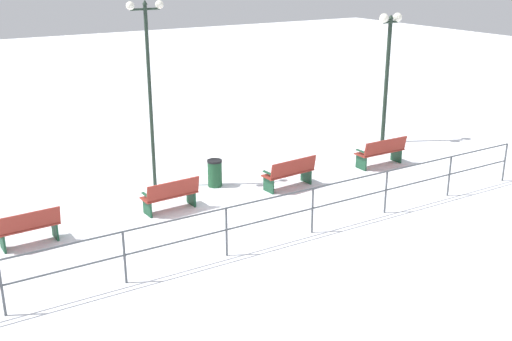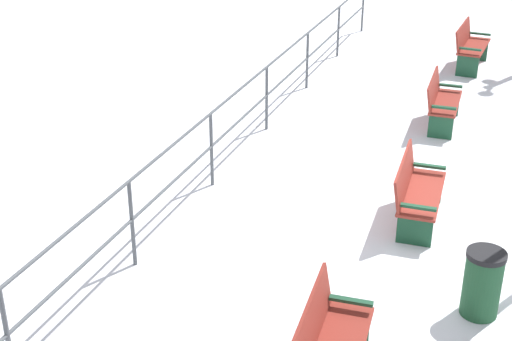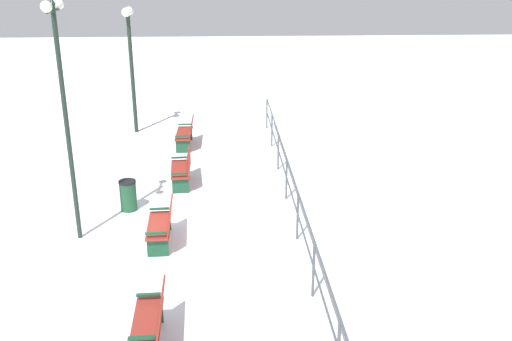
{
  "view_description": "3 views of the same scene",
  "coord_description": "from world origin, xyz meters",
  "px_view_note": "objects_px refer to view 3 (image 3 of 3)",
  "views": [
    {
      "loc": [
        -13.79,
        5.86,
        6.21
      ],
      "look_at": [
        -1.36,
        -1.76,
        1.19
      ],
      "focal_mm": 43.37,
      "sensor_mm": 36.0,
      "label": 1
    },
    {
      "loc": [
        1.15,
        -9.0,
        4.98
      ],
      "look_at": [
        -2.05,
        -0.68,
        0.7
      ],
      "focal_mm": 52.36,
      "sensor_mm": 36.0,
      "label": 2
    },
    {
      "loc": [
        -1.46,
        11.14,
        5.72
      ],
      "look_at": [
        -2.16,
        -1.56,
        1.09
      ],
      "focal_mm": 38.98,
      "sensor_mm": 36.0,
      "label": 3
    }
  ],
  "objects_px": {
    "bench_second": "(183,168)",
    "bench_fourth": "(152,320)",
    "lamppost_middle": "(62,88)",
    "bench_nearest": "(186,133)",
    "trash_bin": "(128,195)",
    "bench_third": "(163,224)",
    "lamppost_near": "(130,47)"
  },
  "relations": [
    {
      "from": "bench_third",
      "to": "lamppost_middle",
      "type": "height_order",
      "value": "lamppost_middle"
    },
    {
      "from": "bench_second",
      "to": "bench_third",
      "type": "xyz_separation_m",
      "value": [
        0.2,
        3.57,
        -0.02
      ]
    },
    {
      "from": "bench_fourth",
      "to": "trash_bin",
      "type": "relative_size",
      "value": 1.77
    },
    {
      "from": "bench_fourth",
      "to": "bench_nearest",
      "type": "bearing_deg",
      "value": -91.65
    },
    {
      "from": "bench_fourth",
      "to": "lamppost_middle",
      "type": "bearing_deg",
      "value": -64.01
    },
    {
      "from": "bench_nearest",
      "to": "trash_bin",
      "type": "height_order",
      "value": "bench_nearest"
    },
    {
      "from": "lamppost_near",
      "to": "bench_fourth",
      "type": "bearing_deg",
      "value": 99.48
    },
    {
      "from": "lamppost_middle",
      "to": "lamppost_near",
      "type": "bearing_deg",
      "value": -90.0
    },
    {
      "from": "bench_second",
      "to": "trash_bin",
      "type": "relative_size",
      "value": 2.04
    },
    {
      "from": "bench_third",
      "to": "lamppost_middle",
      "type": "distance_m",
      "value": 3.55
    },
    {
      "from": "bench_third",
      "to": "bench_fourth",
      "type": "height_order",
      "value": "bench_third"
    },
    {
      "from": "lamppost_near",
      "to": "bench_third",
      "type": "bearing_deg",
      "value": 101.96
    },
    {
      "from": "bench_second",
      "to": "bench_fourth",
      "type": "bearing_deg",
      "value": 85.55
    },
    {
      "from": "bench_second",
      "to": "lamppost_near",
      "type": "relative_size",
      "value": 0.36
    },
    {
      "from": "bench_fourth",
      "to": "lamppost_near",
      "type": "height_order",
      "value": "lamppost_near"
    },
    {
      "from": "bench_second",
      "to": "bench_third",
      "type": "bearing_deg",
      "value": 82.4
    },
    {
      "from": "bench_nearest",
      "to": "lamppost_near",
      "type": "xyz_separation_m",
      "value": [
        1.99,
        -1.9,
        2.64
      ]
    },
    {
      "from": "bench_fourth",
      "to": "trash_bin",
      "type": "height_order",
      "value": "bench_fourth"
    },
    {
      "from": "bench_third",
      "to": "bench_fourth",
      "type": "relative_size",
      "value": 1.07
    },
    {
      "from": "bench_second",
      "to": "bench_fourth",
      "type": "height_order",
      "value": "bench_second"
    },
    {
      "from": "bench_second",
      "to": "lamppost_near",
      "type": "distance_m",
      "value": 6.43
    },
    {
      "from": "bench_second",
      "to": "lamppost_middle",
      "type": "relative_size",
      "value": 0.31
    },
    {
      "from": "bench_second",
      "to": "bench_third",
      "type": "relative_size",
      "value": 1.08
    },
    {
      "from": "lamppost_middle",
      "to": "bench_fourth",
      "type": "bearing_deg",
      "value": 118.25
    },
    {
      "from": "bench_second",
      "to": "bench_third",
      "type": "height_order",
      "value": "bench_second"
    },
    {
      "from": "lamppost_middle",
      "to": "bench_second",
      "type": "bearing_deg",
      "value": -123.27
    },
    {
      "from": "bench_fourth",
      "to": "bench_third",
      "type": "bearing_deg",
      "value": -89.19
    },
    {
      "from": "bench_nearest",
      "to": "bench_third",
      "type": "bearing_deg",
      "value": 89.29
    },
    {
      "from": "lamppost_near",
      "to": "trash_bin",
      "type": "xyz_separation_m",
      "value": [
        -0.87,
        7.2,
        -2.72
      ]
    },
    {
      "from": "bench_second",
      "to": "trash_bin",
      "type": "xyz_separation_m",
      "value": [
        1.25,
        1.74,
        -0.07
      ]
    },
    {
      "from": "bench_third",
      "to": "trash_bin",
      "type": "xyz_separation_m",
      "value": [
        1.04,
        -1.83,
        -0.05
      ]
    },
    {
      "from": "bench_second",
      "to": "bench_fourth",
      "type": "xyz_separation_m",
      "value": [
        0.01,
        7.14,
        -0.01
      ]
    }
  ]
}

